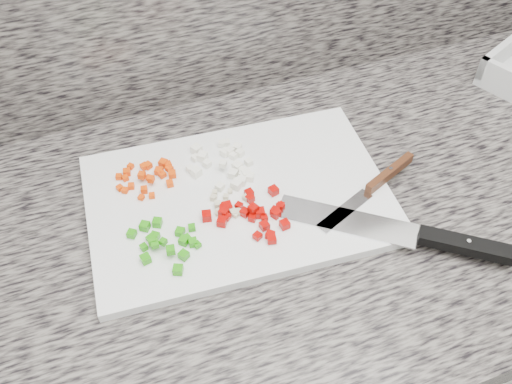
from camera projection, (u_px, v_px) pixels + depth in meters
cabinet at (300, 349)px, 1.20m from camera, size 3.92×0.62×0.86m
countertop at (317, 211)px, 0.87m from camera, size 3.96×0.64×0.04m
cutting_board at (239, 198)px, 0.85m from camera, size 0.46×0.32×0.01m
carrot_pile at (149, 175)px, 0.86m from camera, size 0.09×0.08×0.02m
onion_pile at (226, 165)px, 0.87m from camera, size 0.10×0.11×0.02m
green_pepper_pile at (165, 242)px, 0.77m from camera, size 0.09×0.10×0.02m
red_pepper_pile at (251, 214)px, 0.81m from camera, size 0.12×0.10×0.02m
garlic_pile at (228, 205)px, 0.82m from camera, size 0.06×0.06×0.01m
chef_knife at (425, 237)px, 0.78m from camera, size 0.28×0.22×0.02m
paring_knife at (379, 182)px, 0.85m from camera, size 0.19×0.10×0.02m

